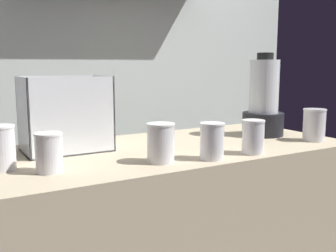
{
  "coord_description": "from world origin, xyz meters",
  "views": [
    {
      "loc": [
        -0.74,
        -1.28,
        1.21
      ],
      "look_at": [
        0.0,
        0.0,
        0.98
      ],
      "focal_mm": 42.45,
      "sensor_mm": 36.0,
      "label": 1
    }
  ],
  "objects_px": {
    "blender_pitcher": "(263,103)",
    "juice_cup_beet_rightmost": "(314,127)",
    "juice_cup_pomegranate_right": "(212,144)",
    "juice_cup_pomegranate_far_left": "(1,149)",
    "carrot_display_bin": "(65,127)",
    "juice_cup_beet_middle": "(161,145)",
    "juice_cup_orange_left": "(49,155)",
    "juice_cup_pomegranate_far_right": "(253,139)"
  },
  "relations": [
    {
      "from": "juice_cup_pomegranate_far_left",
      "to": "juice_cup_pomegranate_right",
      "type": "xyz_separation_m",
      "value": [
        0.62,
        -0.2,
        -0.01
      ]
    },
    {
      "from": "blender_pitcher",
      "to": "juice_cup_pomegranate_right",
      "type": "bearing_deg",
      "value": -151.22
    },
    {
      "from": "juice_cup_beet_middle",
      "to": "juice_cup_beet_rightmost",
      "type": "relative_size",
      "value": 0.96
    },
    {
      "from": "juice_cup_pomegranate_right",
      "to": "juice_cup_pomegranate_far_right",
      "type": "bearing_deg",
      "value": -1.67
    },
    {
      "from": "blender_pitcher",
      "to": "juice_cup_beet_middle",
      "type": "relative_size",
      "value": 2.86
    },
    {
      "from": "blender_pitcher",
      "to": "juice_cup_pomegranate_far_left",
      "type": "height_order",
      "value": "blender_pitcher"
    },
    {
      "from": "carrot_display_bin",
      "to": "juice_cup_beet_rightmost",
      "type": "bearing_deg",
      "value": -18.97
    },
    {
      "from": "juice_cup_orange_left",
      "to": "juice_cup_pomegranate_far_left",
      "type": "bearing_deg",
      "value": 140.32
    },
    {
      "from": "carrot_display_bin",
      "to": "juice_cup_pomegranate_far_right",
      "type": "height_order",
      "value": "carrot_display_bin"
    },
    {
      "from": "juice_cup_orange_left",
      "to": "juice_cup_pomegranate_far_right",
      "type": "height_order",
      "value": "juice_cup_pomegranate_far_right"
    },
    {
      "from": "juice_cup_orange_left",
      "to": "juice_cup_beet_middle",
      "type": "relative_size",
      "value": 0.92
    },
    {
      "from": "juice_cup_beet_middle",
      "to": "juice_cup_pomegranate_right",
      "type": "relative_size",
      "value": 1.04
    },
    {
      "from": "juice_cup_beet_middle",
      "to": "juice_cup_pomegranate_far_right",
      "type": "xyz_separation_m",
      "value": [
        0.34,
        -0.05,
        -0.0
      ]
    },
    {
      "from": "juice_cup_pomegranate_far_left",
      "to": "juice_cup_pomegranate_right",
      "type": "relative_size",
      "value": 1.1
    },
    {
      "from": "juice_cup_beet_middle",
      "to": "juice_cup_pomegranate_far_right",
      "type": "distance_m",
      "value": 0.34
    },
    {
      "from": "juice_cup_pomegranate_far_right",
      "to": "juice_cup_pomegranate_far_left",
      "type": "bearing_deg",
      "value": 165.25
    },
    {
      "from": "juice_cup_orange_left",
      "to": "juice_cup_beet_middle",
      "type": "distance_m",
      "value": 0.34
    },
    {
      "from": "carrot_display_bin",
      "to": "juice_cup_pomegranate_far_right",
      "type": "distance_m",
      "value": 0.67
    },
    {
      "from": "blender_pitcher",
      "to": "juice_cup_pomegranate_far_right",
      "type": "height_order",
      "value": "blender_pitcher"
    },
    {
      "from": "juice_cup_beet_rightmost",
      "to": "blender_pitcher",
      "type": "bearing_deg",
      "value": 113.9
    },
    {
      "from": "juice_cup_pomegranate_far_right",
      "to": "carrot_display_bin",
      "type": "bearing_deg",
      "value": 145.66
    },
    {
      "from": "juice_cup_pomegranate_right",
      "to": "juice_cup_beet_rightmost",
      "type": "xyz_separation_m",
      "value": [
        0.55,
        0.05,
        0.01
      ]
    },
    {
      "from": "juice_cup_pomegranate_far_left",
      "to": "juice_cup_pomegranate_far_right",
      "type": "bearing_deg",
      "value": -14.75
    },
    {
      "from": "juice_cup_pomegranate_right",
      "to": "juice_cup_beet_rightmost",
      "type": "height_order",
      "value": "juice_cup_beet_rightmost"
    },
    {
      "from": "juice_cup_pomegranate_far_right",
      "to": "juice_cup_beet_rightmost",
      "type": "bearing_deg",
      "value": 8.52
    },
    {
      "from": "juice_cup_beet_rightmost",
      "to": "juice_cup_orange_left",
      "type": "bearing_deg",
      "value": 177.03
    },
    {
      "from": "blender_pitcher",
      "to": "juice_cup_orange_left",
      "type": "xyz_separation_m",
      "value": [
        -0.97,
        -0.15,
        -0.09
      ]
    },
    {
      "from": "juice_cup_pomegranate_far_left",
      "to": "juice_cup_orange_left",
      "type": "xyz_separation_m",
      "value": [
        0.12,
        -0.1,
        -0.01
      ]
    },
    {
      "from": "juice_cup_beet_rightmost",
      "to": "carrot_display_bin",
      "type": "bearing_deg",
      "value": 161.03
    },
    {
      "from": "juice_cup_pomegranate_far_left",
      "to": "juice_cup_beet_rightmost",
      "type": "height_order",
      "value": "juice_cup_pomegranate_far_left"
    },
    {
      "from": "juice_cup_beet_middle",
      "to": "juice_cup_pomegranate_far_right",
      "type": "bearing_deg",
      "value": -8.97
    },
    {
      "from": "juice_cup_pomegranate_far_left",
      "to": "carrot_display_bin",
      "type": "bearing_deg",
      "value": 35.49
    },
    {
      "from": "juice_cup_orange_left",
      "to": "juice_cup_beet_middle",
      "type": "bearing_deg",
      "value": -9.84
    },
    {
      "from": "juice_cup_beet_rightmost",
      "to": "juice_cup_pomegranate_far_left",
      "type": "bearing_deg",
      "value": 172.64
    },
    {
      "from": "juice_cup_pomegranate_far_right",
      "to": "juice_cup_beet_rightmost",
      "type": "relative_size",
      "value": 0.91
    },
    {
      "from": "juice_cup_pomegranate_right",
      "to": "juice_cup_orange_left",
      "type": "bearing_deg",
      "value": 168.0
    },
    {
      "from": "carrot_display_bin",
      "to": "juice_cup_beet_middle",
      "type": "bearing_deg",
      "value": -56.52
    },
    {
      "from": "juice_cup_pomegranate_far_left",
      "to": "juice_cup_pomegranate_right",
      "type": "height_order",
      "value": "juice_cup_pomegranate_far_left"
    },
    {
      "from": "carrot_display_bin",
      "to": "juice_cup_pomegranate_right",
      "type": "xyz_separation_m",
      "value": [
        0.38,
        -0.37,
        -0.03
      ]
    },
    {
      "from": "blender_pitcher",
      "to": "juice_cup_beet_rightmost",
      "type": "distance_m",
      "value": 0.24
    },
    {
      "from": "juice_cup_pomegranate_far_left",
      "to": "juice_cup_pomegranate_far_right",
      "type": "distance_m",
      "value": 0.82
    },
    {
      "from": "carrot_display_bin",
      "to": "blender_pitcher",
      "type": "distance_m",
      "value": 0.85
    }
  ]
}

